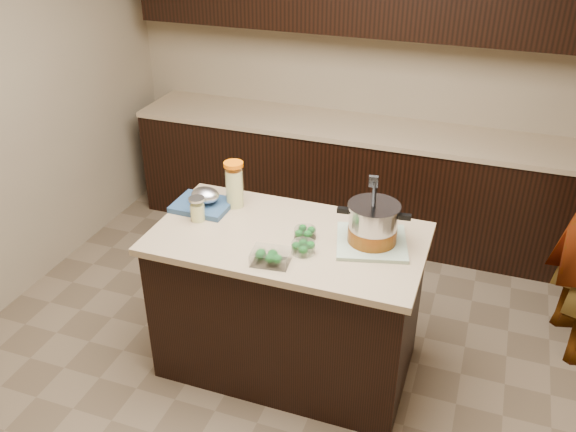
# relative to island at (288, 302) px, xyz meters

# --- Properties ---
(ground_plane) EXTENTS (4.00, 4.00, 0.00)m
(ground_plane) POSITION_rel_island_xyz_m (0.00, 0.00, -0.45)
(ground_plane) COLOR brown
(ground_plane) RESTS_ON ground
(room_shell) EXTENTS (4.04, 4.04, 2.72)m
(room_shell) POSITION_rel_island_xyz_m (0.00, 0.00, 1.26)
(room_shell) COLOR tan
(room_shell) RESTS_ON ground
(back_cabinets) EXTENTS (3.60, 0.63, 2.33)m
(back_cabinets) POSITION_rel_island_xyz_m (0.00, 1.74, 0.49)
(back_cabinets) COLOR black
(back_cabinets) RESTS_ON ground
(island) EXTENTS (1.46, 0.81, 0.90)m
(island) POSITION_rel_island_xyz_m (0.00, 0.00, 0.00)
(island) COLOR black
(island) RESTS_ON ground
(dish_towel) EXTENTS (0.44, 0.44, 0.02)m
(dish_towel) POSITION_rel_island_xyz_m (0.44, 0.07, 0.46)
(dish_towel) COLOR #557F55
(dish_towel) RESTS_ON island
(stock_pot) EXTENTS (0.38, 0.30, 0.38)m
(stock_pot) POSITION_rel_island_xyz_m (0.44, 0.07, 0.56)
(stock_pot) COLOR #B7B7BC
(stock_pot) RESTS_ON dish_towel
(lemonade_pitcher) EXTENTS (0.15, 0.15, 0.27)m
(lemonade_pitcher) POSITION_rel_island_xyz_m (-0.40, 0.21, 0.57)
(lemonade_pitcher) COLOR #DBDA86
(lemonade_pitcher) RESTS_ON island
(mason_jar) EXTENTS (0.10, 0.10, 0.15)m
(mason_jar) POSITION_rel_island_xyz_m (-0.53, -0.01, 0.51)
(mason_jar) COLOR #DBDA86
(mason_jar) RESTS_ON island
(broccoli_tub_left) EXTENTS (0.15, 0.15, 0.06)m
(broccoli_tub_left) POSITION_rel_island_xyz_m (0.09, 0.01, 0.47)
(broccoli_tub_left) COLOR silver
(broccoli_tub_left) RESTS_ON island
(broccoli_tub_right) EXTENTS (0.12, 0.12, 0.06)m
(broccoli_tub_right) POSITION_rel_island_xyz_m (0.13, -0.13, 0.47)
(broccoli_tub_right) COLOR silver
(broccoli_tub_right) RESTS_ON island
(broccoli_tub_rect) EXTENTS (0.20, 0.16, 0.07)m
(broccoli_tub_rect) POSITION_rel_island_xyz_m (0.01, -0.27, 0.48)
(broccoli_tub_rect) COLOR silver
(broccoli_tub_rect) RESTS_ON island
(blue_tray) EXTENTS (0.32, 0.26, 0.12)m
(blue_tray) POSITION_rel_island_xyz_m (-0.56, 0.13, 0.49)
(blue_tray) COLOR navy
(blue_tray) RESTS_ON island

